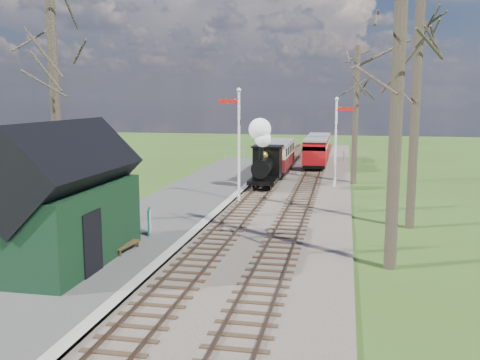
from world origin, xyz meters
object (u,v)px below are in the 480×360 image
object	(u,v)px
person	(115,231)
bench	(123,241)
coach	(277,156)
locomotive	(265,158)
red_carriage_b	(319,146)
semaphore_far	(337,135)
station_shed	(63,202)
semaphore_near	(238,137)
sign_board	(149,221)
red_carriage_a	(316,153)

from	to	relation	value
person	bench	bearing A→B (deg)	-71.61
coach	locomotive	bearing A→B (deg)	-90.11
coach	person	distance (m)	21.46
red_carriage_b	bench	bearing A→B (deg)	-100.26
locomotive	bench	world-z (taller)	locomotive
semaphore_far	locomotive	xyz separation A→B (m)	(-4.39, -1.29, -1.36)
station_shed	semaphore_far	distance (m)	20.01
semaphore_near	sign_board	world-z (taller)	semaphore_near
locomotive	red_carriage_b	distance (m)	15.47
semaphore_near	bench	world-z (taller)	semaphore_near
semaphore_far	red_carriage_a	world-z (taller)	semaphore_far
sign_board	bench	world-z (taller)	sign_board
red_carriage_b	bench	size ratio (longest dim) A/B	3.09
semaphore_far	person	world-z (taller)	semaphore_far
semaphore_near	red_carriage_a	world-z (taller)	semaphore_near
locomotive	coach	distance (m)	6.08
station_shed	semaphore_far	world-z (taller)	semaphore_far
semaphore_near	semaphore_far	distance (m)	7.91
coach	person	size ratio (longest dim) A/B	4.75
locomotive	coach	world-z (taller)	locomotive
station_shed	red_carriage_b	xyz separation A→B (m)	(6.90, 31.95, -0.90)
semaphore_near	coach	size ratio (longest dim) A/B	0.90
semaphore_near	locomotive	size ratio (longest dim) A/B	1.44
semaphore_near	person	world-z (taller)	semaphore_near
station_shed	bench	distance (m)	2.68
coach	sign_board	size ratio (longest dim) A/B	6.50
semaphore_near	sign_board	xyz separation A→B (m)	(-2.05, -7.99, -2.89)
coach	person	world-z (taller)	coach
semaphore_far	coach	world-z (taller)	semaphore_far
sign_board	red_carriage_b	bearing A→B (deg)	79.02
coach	person	bearing A→B (deg)	-98.63
red_carriage_b	person	bearing A→B (deg)	-100.84
locomotive	bench	distance (m)	15.50
red_carriage_b	semaphore_near	bearing A→B (deg)	-99.59
sign_board	bench	distance (m)	2.46
locomotive	red_carriage_b	world-z (taller)	locomotive
semaphore_far	bench	world-z (taller)	semaphore_far
semaphore_near	coach	distance (m)	11.02
semaphore_near	locomotive	world-z (taller)	semaphore_near
red_carriage_a	bench	xyz separation A→B (m)	(-5.50, -24.89, -0.78)
station_shed	semaphore_near	size ratio (longest dim) A/B	1.01
semaphore_far	red_carriage_a	size ratio (longest dim) A/B	1.25
semaphore_far	bench	size ratio (longest dim) A/B	3.86
semaphore_far	sign_board	bearing A→B (deg)	-117.21
red_carriage_b	station_shed	bearing A→B (deg)	-102.18
semaphore_near	red_carriage_b	world-z (taller)	semaphore_near
locomotive	sign_board	xyz separation A→B (m)	(-2.81, -12.70, -1.27)
semaphore_near	locomotive	xyz separation A→B (m)	(0.76, 4.71, -1.63)
semaphore_near	red_carriage_b	xyz separation A→B (m)	(3.37, 19.95, -2.26)
bench	person	bearing A→B (deg)	178.14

